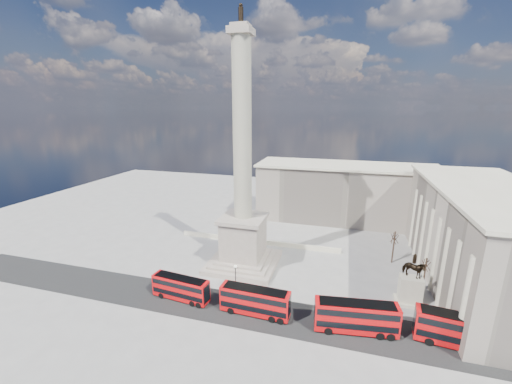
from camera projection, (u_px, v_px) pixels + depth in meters
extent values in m
plane|color=gray|center=(236.00, 276.00, 62.41)|extent=(180.00, 180.00, 0.00)
cube|color=#272727|center=(244.00, 310.00, 51.80)|extent=(120.00, 9.00, 0.01)
cube|color=#A29587|center=(244.00, 262.00, 66.92)|extent=(14.00, 14.00, 1.00)
cube|color=#A29587|center=(244.00, 259.00, 66.73)|extent=(12.00, 12.00, 0.50)
cube|color=#A29587|center=(244.00, 257.00, 66.60)|extent=(10.00, 10.00, 0.50)
cube|color=#A29587|center=(243.00, 238.00, 65.50)|extent=(8.00, 8.00, 8.00)
cube|color=#A29587|center=(243.00, 218.00, 64.36)|extent=(9.00, 9.00, 0.80)
cylinder|color=#A29D87|center=(242.00, 132.00, 59.85)|extent=(3.60, 3.60, 34.00)
cube|color=#A29587|center=(241.00, 31.00, 55.29)|extent=(4.20, 4.20, 1.20)
cube|color=#A29587|center=(241.00, 26.00, 55.06)|extent=(3.20, 3.20, 0.60)
cylinder|color=black|center=(241.00, 16.00, 54.64)|extent=(0.90, 0.90, 2.60)
sphere|color=black|center=(241.00, 5.00, 54.23)|extent=(0.70, 0.70, 0.70)
cube|color=beige|center=(257.00, 241.00, 77.13)|extent=(40.00, 0.60, 1.10)
cube|color=#BBAC99|center=(485.00, 239.00, 57.48)|extent=(18.00, 45.00, 18.00)
cube|color=beige|center=(495.00, 190.00, 55.07)|extent=(19.00, 46.00, 0.60)
cube|color=#BBAC99|center=(345.00, 193.00, 92.21)|extent=(50.00, 16.00, 16.00)
cube|color=beige|center=(347.00, 166.00, 90.06)|extent=(51.00, 17.00, 0.60)
cube|color=red|center=(181.00, 288.00, 54.21)|extent=(10.51, 3.37, 3.80)
cube|color=black|center=(181.00, 291.00, 54.38)|extent=(10.11, 3.39, 0.85)
cube|color=black|center=(180.00, 283.00, 53.95)|extent=(10.11, 3.39, 0.85)
cube|color=black|center=(180.00, 278.00, 53.71)|extent=(9.46, 3.04, 0.06)
cylinder|color=black|center=(165.00, 292.00, 55.87)|extent=(1.28, 2.56, 1.03)
cylinder|color=black|center=(196.00, 300.00, 53.62)|extent=(1.28, 2.56, 1.03)
cylinder|color=black|center=(202.00, 302.00, 53.18)|extent=(1.28, 2.56, 1.03)
cube|color=red|center=(255.00, 301.00, 50.21)|extent=(11.37, 2.98, 4.16)
cube|color=black|center=(255.00, 305.00, 50.41)|extent=(10.93, 3.03, 0.92)
cube|color=black|center=(255.00, 295.00, 49.93)|extent=(10.93, 3.03, 0.92)
cube|color=black|center=(255.00, 289.00, 49.67)|extent=(10.24, 2.68, 0.06)
cylinder|color=black|center=(234.00, 306.00, 51.81)|extent=(1.23, 2.73, 1.13)
cylinder|color=black|center=(274.00, 315.00, 49.76)|extent=(1.23, 2.73, 1.13)
cylinder|color=black|center=(282.00, 316.00, 49.35)|extent=(1.23, 2.73, 1.13)
cube|color=red|center=(356.00, 316.00, 46.19)|extent=(12.23, 4.26, 4.41)
cube|color=black|center=(355.00, 321.00, 46.39)|extent=(11.76, 4.25, 0.98)
cube|color=black|center=(357.00, 310.00, 45.88)|extent=(11.76, 4.25, 0.98)
cube|color=black|center=(357.00, 303.00, 45.61)|extent=(11.01, 3.83, 0.07)
cylinder|color=black|center=(328.00, 325.00, 47.26)|extent=(1.56, 2.97, 1.20)
cylinder|color=black|center=(378.00, 330.00, 46.23)|extent=(1.56, 2.97, 1.20)
cylinder|color=black|center=(388.00, 331.00, 46.02)|extent=(1.56, 2.97, 1.20)
cube|color=red|center=(463.00, 331.00, 43.10)|extent=(12.22, 4.07, 4.42)
cube|color=black|center=(462.00, 336.00, 43.31)|extent=(11.76, 4.07, 0.98)
cube|color=black|center=(464.00, 324.00, 42.80)|extent=(11.76, 4.07, 0.98)
cube|color=black|center=(466.00, 317.00, 42.52)|extent=(11.00, 3.66, 0.07)
cylinder|color=black|center=(428.00, 336.00, 45.08)|extent=(1.51, 2.96, 1.20)
cylinder|color=black|center=(489.00, 350.00, 42.38)|extent=(1.51, 2.96, 1.20)
cylinder|color=black|center=(502.00, 353.00, 41.85)|extent=(1.51, 2.96, 1.20)
cylinder|color=black|center=(236.00, 294.00, 55.74)|extent=(0.40, 0.40, 0.46)
cylinder|color=black|center=(236.00, 282.00, 55.09)|extent=(0.15, 0.15, 5.50)
cylinder|color=black|center=(235.00, 268.00, 54.40)|extent=(0.27, 0.27, 0.27)
sphere|color=silver|center=(235.00, 267.00, 54.31)|extent=(0.51, 0.51, 0.51)
cube|color=beige|center=(409.00, 302.00, 53.54)|extent=(4.49, 3.37, 0.56)
cube|color=beige|center=(410.00, 290.00, 52.97)|extent=(3.59, 2.47, 4.94)
imported|color=black|center=(413.00, 269.00, 51.94)|extent=(3.94, 2.99, 3.03)
cylinder|color=black|center=(415.00, 259.00, 51.47)|extent=(0.56, 0.56, 1.35)
sphere|color=black|center=(415.00, 255.00, 51.28)|extent=(0.40, 0.40, 0.40)
cylinder|color=#332319|center=(474.00, 296.00, 49.73)|extent=(0.27, 0.27, 6.74)
cylinder|color=#332319|center=(424.00, 274.00, 56.90)|extent=(0.29, 0.29, 6.30)
cylinder|color=#332319|center=(393.00, 247.00, 66.87)|extent=(0.31, 0.31, 7.14)
imported|color=#282324|center=(350.00, 309.00, 50.37)|extent=(0.75, 0.53, 1.95)
imported|color=#282324|center=(397.00, 312.00, 50.06)|extent=(0.89, 0.77, 1.55)
imported|color=#282324|center=(258.00, 274.00, 61.26)|extent=(0.53, 1.01, 1.65)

